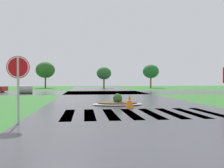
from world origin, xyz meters
TOP-DOWN VIEW (x-y plane):
  - ground_plane at (0.00, 0.00)m, footprint 120.00×120.00m
  - asphalt_roadway at (0.00, 10.00)m, footprint 9.49×80.00m
  - asphalt_cross_road at (0.00, 24.17)m, footprint 90.00×8.54m
  - crosswalk_stripes at (0.00, 5.71)m, footprint 6.75×3.50m
  - stop_sign at (-4.68, 3.84)m, footprint 0.76×0.08m
  - median_island at (-0.51, 9.41)m, footprint 2.95×1.64m
  - drainage_pipe_stack at (-8.89, 22.42)m, footprint 1.56×1.20m
  - traffic_cone at (-0.08, 7.92)m, footprint 0.45×0.45m
  - background_treeline at (-11.24, 41.77)m, footprint 36.45×6.89m

SIDE VIEW (x-z plane):
  - ground_plane at x=0.00m, z-range -0.10..0.00m
  - crosswalk_stripes at x=0.00m, z-range 0.00..0.01m
  - asphalt_roadway at x=0.00m, z-range 0.00..0.01m
  - asphalt_cross_road at x=0.00m, z-range 0.00..0.01m
  - median_island at x=-0.51m, z-range -0.20..0.48m
  - traffic_cone at x=-0.08m, z-range -0.01..0.70m
  - drainage_pipe_stack at x=-8.89m, z-range 0.00..0.96m
  - stop_sign at x=-4.68m, z-range 0.54..2.82m
  - background_treeline at x=-11.24m, z-range 0.66..6.32m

